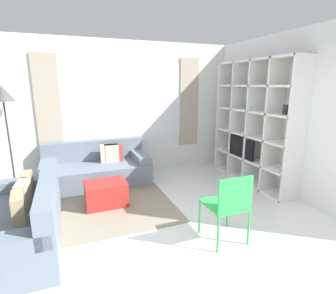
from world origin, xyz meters
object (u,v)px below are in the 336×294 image
(couch_side, at_px, (23,221))
(ottoman, at_px, (106,194))
(couch_main, at_px, (97,169))
(floor_lamp, at_px, (3,100))
(folding_chair, at_px, (229,203))
(shelving_unit, at_px, (256,124))

(couch_side, xyz_separation_m, ottoman, (1.06, 0.65, -0.10))
(couch_main, bearing_deg, couch_side, -122.48)
(couch_side, bearing_deg, floor_lamp, -169.12)
(couch_side, height_order, folding_chair, folding_chair)
(floor_lamp, bearing_deg, couch_main, -7.24)
(shelving_unit, relative_size, couch_side, 1.26)
(shelving_unit, height_order, floor_lamp, shelving_unit)
(couch_main, xyz_separation_m, floor_lamp, (-1.41, 0.18, 1.32))
(couch_main, bearing_deg, ottoman, -89.68)
(couch_side, distance_m, floor_lamp, 2.29)
(ottoman, bearing_deg, shelving_unit, 0.67)
(ottoman, xyz_separation_m, floor_lamp, (-1.42, 1.19, 1.41))
(shelving_unit, xyz_separation_m, ottoman, (-2.81, -0.03, -0.94))
(shelving_unit, bearing_deg, couch_side, -170.05)
(ottoman, bearing_deg, folding_chair, -52.13)
(shelving_unit, xyz_separation_m, couch_side, (-3.88, -0.68, -0.84))
(couch_side, relative_size, folding_chair, 2.09)
(ottoman, relative_size, floor_lamp, 0.34)
(couch_side, bearing_deg, couch_main, 147.52)
(shelving_unit, relative_size, folding_chair, 2.64)
(couch_main, height_order, folding_chair, folding_chair)
(couch_side, xyz_separation_m, floor_lamp, (-0.35, 1.84, 1.31))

